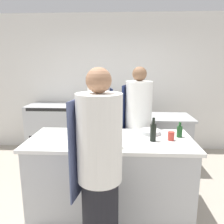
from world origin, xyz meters
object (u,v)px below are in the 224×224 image
object	(u,v)px
bottle_vinegar	(116,138)
bowl_ceramic_blue	(81,141)
chef_at_prep_near	(99,172)
bottle_wine	(180,131)
oven_range	(53,129)
bowl_mixing_large	(82,129)
cup	(171,136)
chef_at_pass_far	(138,128)
chef_at_stove	(100,127)
bottle_olive_oil	(153,132)
bowl_prep_small	(150,132)
stockpot	(120,110)

from	to	relation	value
bottle_vinegar	bowl_ceramic_blue	distance (m)	0.40
chef_at_prep_near	bottle_wine	xyz separation A→B (m)	(0.89, 0.86, 0.11)
oven_range	bowl_mixing_large	distance (m)	1.81
oven_range	chef_at_prep_near	xyz separation A→B (m)	(1.22, -2.51, 0.38)
cup	bowl_ceramic_blue	bearing A→B (deg)	-169.20
chef_at_pass_far	bottle_vinegar	size ratio (longest dim) A/B	6.65
bowl_mixing_large	bowl_ceramic_blue	size ratio (longest dim) A/B	1.03
oven_range	bottle_wine	size ratio (longest dim) A/B	5.47
chef_at_stove	chef_at_prep_near	bearing A→B (deg)	-8.23
bottle_olive_oil	bottle_wine	bearing A→B (deg)	25.35
oven_range	bowl_prep_small	xyz separation A→B (m)	(1.78, -1.54, 0.44)
oven_range	bottle_olive_oil	size ratio (longest dim) A/B	3.65
bowl_mixing_large	stockpot	xyz separation A→B (m)	(0.48, 1.01, 0.05)
bottle_olive_oil	bowl_prep_small	xyz separation A→B (m)	(0.01, 0.28, -0.08)
chef_at_stove	bowl_mixing_large	xyz separation A→B (m)	(-0.18, -0.46, 0.09)
cup	stockpot	xyz separation A→B (m)	(-0.61, 1.28, 0.04)
oven_range	bowl_ceramic_blue	xyz separation A→B (m)	(0.96, -1.98, 0.46)
oven_range	chef_at_prep_near	bearing A→B (deg)	-64.04
bottle_wine	bowl_prep_small	bearing A→B (deg)	161.21
chef_at_pass_far	chef_at_stove	bearing A→B (deg)	96.34
chef_at_stove	cup	size ratio (longest dim) A/B	16.62
chef_at_prep_near	chef_at_stove	size ratio (longest dim) A/B	1.03
bottle_vinegar	chef_at_prep_near	bearing A→B (deg)	-104.79
bottle_olive_oil	bottle_wine	world-z (taller)	bottle_olive_oil
chef_at_prep_near	bowl_prep_small	xyz separation A→B (m)	(0.55, 0.97, 0.06)
oven_range	bowl_ceramic_blue	distance (m)	2.24
bottle_olive_oil	bowl_prep_small	size ratio (longest dim) A/B	1.07
oven_range	stockpot	xyz separation A→B (m)	(1.37, -0.50, 0.51)
chef_at_stove	bottle_vinegar	xyz separation A→B (m)	(0.28, -0.99, 0.16)
chef_at_pass_far	bottle_vinegar	bearing A→B (deg)	179.32
oven_range	bottle_vinegar	world-z (taller)	bottle_vinegar
bowl_ceramic_blue	oven_range	bearing A→B (deg)	115.94
bottle_wine	chef_at_prep_near	bearing A→B (deg)	-135.93
bottle_wine	cup	distance (m)	0.18
bottle_vinegar	bowl_prep_small	distance (m)	0.66
chef_at_prep_near	bowl_mixing_large	bearing A→B (deg)	29.19
bowl_mixing_large	bowl_prep_small	distance (m)	0.89
bowl_prep_small	bottle_olive_oil	bearing A→B (deg)	-91.26
oven_range	bowl_ceramic_blue	size ratio (longest dim) A/B	4.48
oven_range	cup	bearing A→B (deg)	-41.91
chef_at_pass_far	bowl_prep_small	size ratio (longest dim) A/B	6.81
chef_at_prep_near	oven_range	bearing A→B (deg)	36.39
bowl_ceramic_blue	stockpot	world-z (taller)	stockpot
chef_at_prep_near	bowl_mixing_large	distance (m)	1.06
bottle_olive_oil	bowl_mixing_large	xyz separation A→B (m)	(-0.88, 0.30, -0.07)
chef_at_pass_far	bottle_olive_oil	xyz separation A→B (m)	(0.13, -0.65, 0.15)
bowl_prep_small	bowl_ceramic_blue	world-z (taller)	bowl_ceramic_blue
chef_at_stove	chef_at_pass_far	distance (m)	0.58
cup	bowl_mixing_large	bearing A→B (deg)	166.39
bowl_mixing_large	bottle_wine	bearing A→B (deg)	-6.59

